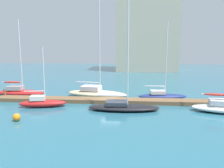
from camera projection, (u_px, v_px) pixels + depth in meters
ground_plane at (111, 102)px, 28.31m from camera, size 120.00×120.00×0.00m
dock_pier at (111, 101)px, 28.27m from camera, size 29.29×1.93×0.48m
dock_piling_near_end at (5, 94)px, 30.19m from camera, size 0.28×0.28×1.31m
sailboat_0 at (20, 92)px, 31.84m from camera, size 6.91×2.31×10.46m
sailboat_1 at (42, 102)px, 26.21m from camera, size 5.54×2.51×6.85m
sailboat_2 at (96, 93)px, 31.11m from camera, size 8.82×4.22×13.65m
sailboat_3 at (123, 106)px, 24.90m from camera, size 7.88×2.75×12.71m
sailboat_4 at (162, 95)px, 30.06m from camera, size 6.49×2.33×10.00m
mooring_buoy_orange at (17, 117)px, 21.37m from camera, size 0.73×0.73×0.73m
harbor_building_distant at (147, 33)px, 63.43m from camera, size 16.40×12.04×20.87m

